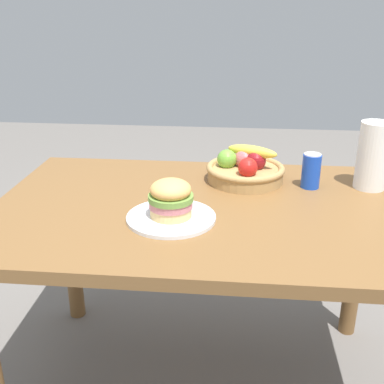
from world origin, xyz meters
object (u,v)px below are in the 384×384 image
object	(u,v)px
soda_can	(311,171)
paper_towel_roll	(373,156)
sandwich	(171,198)
plate	(171,218)
fruit_basket	(245,169)

from	to	relation	value
soda_can	paper_towel_roll	distance (m)	0.22
sandwich	soda_can	world-z (taller)	sandwich
sandwich	plate	bearing A→B (deg)	-135.00
sandwich	paper_towel_roll	bearing A→B (deg)	26.52
plate	paper_towel_roll	world-z (taller)	paper_towel_roll
plate	soda_can	size ratio (longest dim) A/B	2.19
fruit_basket	plate	bearing A→B (deg)	-122.29
plate	sandwich	xyz separation A→B (m)	(0.00, 0.00, 0.06)
fruit_basket	paper_towel_roll	size ratio (longest dim) A/B	1.21
plate	fruit_basket	world-z (taller)	fruit_basket
fruit_basket	paper_towel_roll	xyz separation A→B (m)	(0.44, -0.03, 0.07)
soda_can	paper_towel_roll	xyz separation A→B (m)	(0.21, 0.02, 0.06)
plate	soda_can	distance (m)	0.56
sandwich	fruit_basket	bearing A→B (deg)	57.71
soda_can	fruit_basket	xyz separation A→B (m)	(-0.23, 0.04, -0.02)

